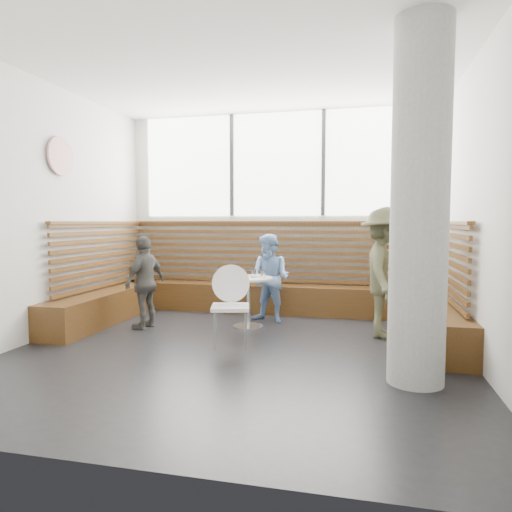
% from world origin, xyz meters
% --- Properties ---
extents(room, '(5.00, 5.00, 3.20)m').
position_xyz_m(room, '(0.00, 0.00, 1.60)').
color(room, silver).
rests_on(room, ground).
extents(booth, '(5.00, 2.50, 1.44)m').
position_xyz_m(booth, '(0.00, 1.77, 0.41)').
color(booth, '#412710').
rests_on(booth, ground).
extents(concrete_column, '(0.50, 0.50, 3.20)m').
position_xyz_m(concrete_column, '(1.85, -0.60, 1.60)').
color(concrete_column, gray).
rests_on(concrete_column, ground).
extents(wall_art, '(0.03, 0.50, 0.50)m').
position_xyz_m(wall_art, '(-2.46, 0.40, 2.30)').
color(wall_art, white).
rests_on(wall_art, room).
extents(cafe_table, '(0.67, 0.67, 0.69)m').
position_xyz_m(cafe_table, '(-0.15, 1.16, 0.50)').
color(cafe_table, silver).
rests_on(cafe_table, ground).
extents(cafe_chair, '(0.45, 0.44, 0.94)m').
position_xyz_m(cafe_chair, '(-0.11, 0.25, 0.55)').
color(cafe_chair, white).
rests_on(cafe_chair, ground).
extents(adult_man, '(0.64, 1.07, 1.64)m').
position_xyz_m(adult_man, '(1.65, 1.06, 0.82)').
color(adult_man, '#4C4E34').
rests_on(adult_man, ground).
extents(child_back, '(0.75, 0.66, 1.27)m').
position_xyz_m(child_back, '(0.08, 1.57, 0.64)').
color(child_back, '#7AA1D3').
rests_on(child_back, ground).
extents(child_left, '(0.47, 0.79, 1.26)m').
position_xyz_m(child_left, '(-1.51, 0.82, 0.63)').
color(child_left, '#4A4843').
rests_on(child_left, ground).
extents(plate_near, '(0.21, 0.21, 0.01)m').
position_xyz_m(plate_near, '(-0.25, 1.23, 0.70)').
color(plate_near, white).
rests_on(plate_near, cafe_table).
extents(plate_far, '(0.21, 0.21, 0.01)m').
position_xyz_m(plate_far, '(-0.07, 1.35, 0.70)').
color(plate_far, white).
rests_on(plate_far, cafe_table).
extents(glass_left, '(0.07, 0.07, 0.11)m').
position_xyz_m(glass_left, '(-0.35, 1.11, 0.75)').
color(glass_left, white).
rests_on(glass_left, cafe_table).
extents(glass_mid, '(0.07, 0.07, 0.12)m').
position_xyz_m(glass_mid, '(-0.07, 1.15, 0.75)').
color(glass_mid, white).
rests_on(glass_mid, cafe_table).
extents(glass_right, '(0.07, 0.07, 0.11)m').
position_xyz_m(glass_right, '(0.06, 1.16, 0.75)').
color(glass_right, white).
rests_on(glass_right, cafe_table).
extents(menu_card, '(0.20, 0.15, 0.00)m').
position_xyz_m(menu_card, '(-0.06, 0.98, 0.69)').
color(menu_card, '#A5C64C').
rests_on(menu_card, cafe_table).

